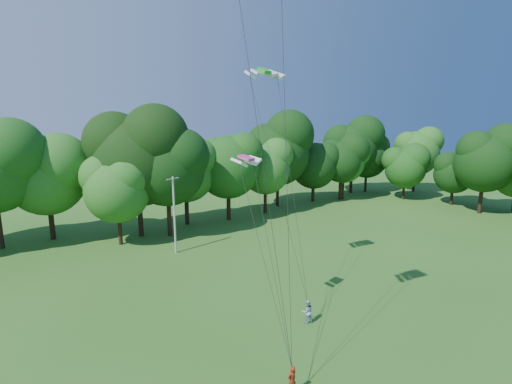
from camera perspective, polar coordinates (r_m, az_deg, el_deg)
utility_pole at (r=39.45m, az=-11.59°, el=-3.13°), size 1.44×0.65×7.62m
kite_flyer_left at (r=21.91m, az=5.13°, el=-25.21°), size 0.60×0.44×1.54m
kite_flyer_right at (r=27.74m, az=7.34°, el=-16.56°), size 0.90×0.77×1.61m
kite_green at (r=30.16m, az=1.17°, el=16.97°), size 2.94×1.55×0.55m
kite_pink at (r=24.08m, az=-1.41°, el=4.91°), size 2.09×1.45×0.33m
tree_back_center at (r=44.78m, az=-16.74°, el=5.75°), size 10.56×10.56×15.36m
tree_back_east at (r=63.14m, az=12.43°, el=4.60°), size 6.94×6.94×10.10m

